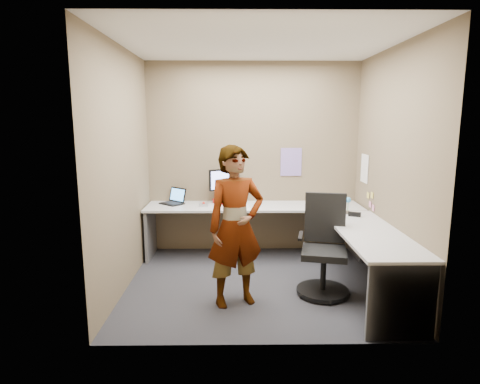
{
  "coord_description": "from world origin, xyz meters",
  "views": [
    {
      "loc": [
        -0.25,
        -4.44,
        1.9
      ],
      "look_at": [
        -0.2,
        0.25,
        1.05
      ],
      "focal_mm": 30.0,
      "sensor_mm": 36.0,
      "label": 1
    }
  ],
  "objects_px": {
    "monitor": "(224,181)",
    "person": "(236,227)",
    "desk": "(291,226)",
    "office_chair": "(324,254)"
  },
  "relations": [
    {
      "from": "office_chair",
      "to": "person",
      "type": "distance_m",
      "value": 1.07
    },
    {
      "from": "office_chair",
      "to": "person",
      "type": "bearing_deg",
      "value": -153.1
    },
    {
      "from": "desk",
      "to": "office_chair",
      "type": "distance_m",
      "value": 0.7
    },
    {
      "from": "desk",
      "to": "monitor",
      "type": "xyz_separation_m",
      "value": [
        -0.84,
        0.77,
        0.45
      ]
    },
    {
      "from": "monitor",
      "to": "office_chair",
      "type": "bearing_deg",
      "value": -74.29
    },
    {
      "from": "desk",
      "to": "person",
      "type": "relative_size",
      "value": 1.8
    },
    {
      "from": "office_chair",
      "to": "monitor",
      "type": "bearing_deg",
      "value": 141.24
    },
    {
      "from": "person",
      "to": "monitor",
      "type": "bearing_deg",
      "value": 73.88
    },
    {
      "from": "monitor",
      "to": "person",
      "type": "relative_size",
      "value": 0.26
    },
    {
      "from": "monitor",
      "to": "office_chair",
      "type": "distance_m",
      "value": 1.89
    }
  ]
}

